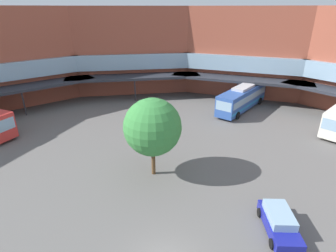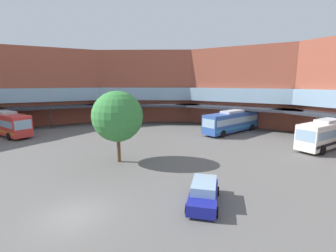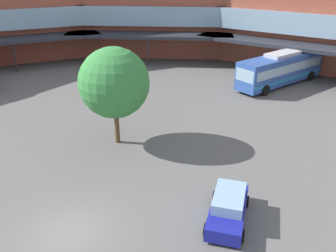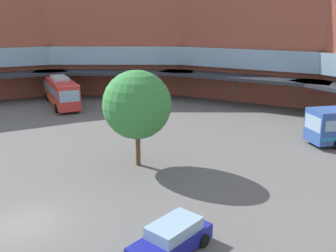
{
  "view_description": "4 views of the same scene",
  "coord_description": "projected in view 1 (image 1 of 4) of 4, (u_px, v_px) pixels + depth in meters",
  "views": [
    {
      "loc": [
        1.26,
        -11.33,
        14.29
      ],
      "look_at": [
        -1.27,
        15.29,
        2.6
      ],
      "focal_mm": 29.13,
      "sensor_mm": 36.0,
      "label": 1
    },
    {
      "loc": [
        9.4,
        -11.26,
        8.11
      ],
      "look_at": [
        1.57,
        15.47,
        3.0
      ],
      "focal_mm": 25.5,
      "sensor_mm": 36.0,
      "label": 2
    },
    {
      "loc": [
        9.61,
        -12.03,
        12.78
      ],
      "look_at": [
        1.67,
        10.84,
        1.58
      ],
      "focal_mm": 38.74,
      "sensor_mm": 36.0,
      "label": 3
    },
    {
      "loc": [
        18.41,
        -7.47,
        10.85
      ],
      "look_at": [
        -2.94,
        14.13,
        2.12
      ],
      "focal_mm": 40.04,
      "sensor_mm": 36.0,
      "label": 4
    }
  ],
  "objects": [
    {
      "name": "bus_3",
      "position": [
        242.0,
        98.0,
        40.76
      ],
      "size": [
        8.67,
        11.52,
        3.63
      ],
      "rotation": [
        0.0,
        0.0,
        4.14
      ],
      "color": "#2D519E",
      "rests_on": "ground"
    },
    {
      "name": "plaza_tree",
      "position": [
        153.0,
        127.0,
        23.61
      ],
      "size": [
        5.12,
        5.12,
        7.31
      ],
      "color": "brown",
      "rests_on": "ground"
    },
    {
      "name": "station_building",
      "position": [
        185.0,
        66.0,
        36.49
      ],
      "size": [
        86.58,
        44.92,
        14.51
      ],
      "color": "#9E4C38",
      "rests_on": "ground"
    },
    {
      "name": "parked_car",
      "position": [
        279.0,
        222.0,
        18.7
      ],
      "size": [
        2.23,
        4.5,
        1.53
      ],
      "rotation": [
        0.0,
        0.0,
        4.77
      ],
      "color": "navy",
      "rests_on": "ground"
    }
  ]
}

